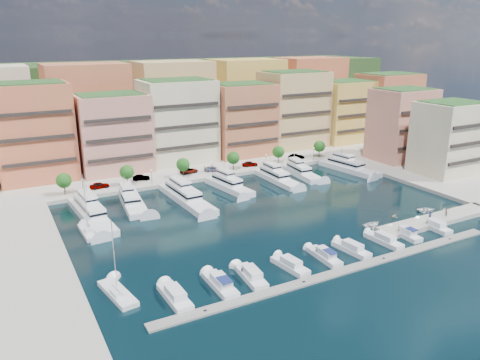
{
  "coord_description": "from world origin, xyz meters",
  "views": [
    {
      "loc": [
        -54.31,
        -85.92,
        39.48
      ],
      "look_at": [
        -2.77,
        9.34,
        6.0
      ],
      "focal_mm": 35.0,
      "sensor_mm": 36.0,
      "label": 1
    }
  ],
  "objects": [
    {
      "name": "tender_0",
      "position": [
        15.37,
        -17.19,
        0.46
      ],
      "size": [
        4.71,
        3.59,
        0.91
      ],
      "primitive_type": "imported",
      "rotation": [
        0.0,
        0.0,
        1.68
      ],
      "color": "white",
      "rests_on": "ground"
    },
    {
      "name": "cruiser_0",
      "position": [
        -32.69,
        -24.6,
        0.55
      ],
      "size": [
        2.98,
        9.02,
        2.55
      ],
      "color": "white",
      "rests_on": "ground"
    },
    {
      "name": "cruiser_6",
      "position": [
        11.43,
        -24.59,
        0.55
      ],
      "size": [
        3.0,
        8.6,
        2.55
      ],
      "color": "white",
      "rests_on": "ground"
    },
    {
      "name": "backblock_4",
      "position": [
        65.0,
        74.0,
        16.0
      ],
      "size": [
        26.0,
        18.0,
        30.0
      ],
      "primitive_type": "cube",
      "color": "#C75842",
      "rests_on": "north_quay"
    },
    {
      "name": "tree_1",
      "position": [
        -24.0,
        33.5,
        4.74
      ],
      "size": [
        3.8,
        3.8,
        5.65
      ],
      "color": "#473323",
      "rests_on": "north_quay"
    },
    {
      "name": "cruiser_5",
      "position": [
        3.07,
        -24.59,
        0.55
      ],
      "size": [
        3.3,
        8.51,
        2.55
      ],
      "color": "white",
      "rests_on": "ground"
    },
    {
      "name": "cruiser_8",
      "position": [
        26.09,
        -24.58,
        0.55
      ],
      "size": [
        2.86,
        7.82,
        2.55
      ],
      "color": "white",
      "rests_on": "ground"
    },
    {
      "name": "east_quay",
      "position": [
        62.0,
        -8.0,
        0.0
      ],
      "size": [
        34.0,
        76.0,
        2.0
      ],
      "primitive_type": "cube",
      "color": "#9E998E",
      "rests_on": "ground"
    },
    {
      "name": "tree_0",
      "position": [
        -40.0,
        33.5,
        4.74
      ],
      "size": [
        3.8,
        3.8,
        5.65
      ],
      "color": "#473323",
      "rests_on": "north_quay"
    },
    {
      "name": "cruiser_2",
      "position": [
        -19.01,
        -24.59,
        0.55
      ],
      "size": [
        3.41,
        8.83,
        2.55
      ],
      "color": "white",
      "rests_on": "ground"
    },
    {
      "name": "person_0",
      "position": [
        28.07,
        -21.55,
        1.84
      ],
      "size": [
        0.73,
        0.69,
        1.68
      ],
      "primitive_type": "imported",
      "rotation": [
        0.0,
        0.0,
        2.5
      ],
      "color": "navy",
      "rests_on": "finger_pier"
    },
    {
      "name": "backblock_2",
      "position": [
        5.0,
        74.0,
        16.0
      ],
      "size": [
        26.0,
        18.0,
        30.0
      ],
      "primitive_type": "cube",
      "color": "tan",
      "rests_on": "north_quay"
    },
    {
      "name": "apartment_east_a",
      "position": [
        62.0,
        19.99,
        12.31
      ],
      "size": [
        18.0,
        14.5,
        22.8
      ],
      "color": "tan",
      "rests_on": "east_quay"
    },
    {
      "name": "tender_3",
      "position": [
        37.27,
        -18.16,
        0.39
      ],
      "size": [
        1.68,
        1.51,
        0.78
      ],
      "primitive_type": "imported",
      "rotation": [
        0.0,
        0.0,
        1.74
      ],
      "color": "beige",
      "rests_on": "ground"
    },
    {
      "name": "cruiser_4",
      "position": [
        -3.4,
        -24.61,
        0.57
      ],
      "size": [
        2.71,
        8.45,
        2.66
      ],
      "color": "white",
      "rests_on": "ground"
    },
    {
      "name": "cruiser_3",
      "position": [
        -11.02,
        -24.59,
        0.55
      ],
      "size": [
        3.47,
        8.39,
        2.55
      ],
      "color": "white",
      "rests_on": "ground"
    },
    {
      "name": "yacht_1",
      "position": [
        -26.65,
        20.36,
        1.09
      ],
      "size": [
        6.66,
        19.16,
        7.3
      ],
      "color": "white",
      "rests_on": "ground"
    },
    {
      "name": "apartment_3",
      "position": [
        -2.0,
        51.99,
        13.81
      ],
      "size": [
        22.0,
        16.5,
        25.8
      ],
      "color": "#F3EABC",
      "rests_on": "north_quay"
    },
    {
      "name": "yacht_0",
      "position": [
        -37.06,
        17.21,
        1.21
      ],
      "size": [
        6.3,
        25.99,
        7.3
      ],
      "color": "white",
      "rests_on": "ground"
    },
    {
      "name": "yacht_6",
      "position": [
        40.17,
        19.49,
        1.21
      ],
      "size": [
        8.0,
        21.28,
        7.3
      ],
      "color": "white",
      "rests_on": "ground"
    },
    {
      "name": "car_1",
      "position": [
        -19.38,
        36.44,
        1.77
      ],
      "size": [
        4.94,
        2.73,
        1.54
      ],
      "primitive_type": "imported",
      "rotation": [
        0.0,
        0.0,
        1.32
      ],
      "color": "gray",
      "rests_on": "north_quay"
    },
    {
      "name": "car_4",
      "position": [
        14.42,
        34.67,
        1.82
      ],
      "size": [
        5.14,
        2.98,
        1.65
      ],
      "primitive_type": "imported",
      "rotation": [
        0.0,
        0.0,
        1.34
      ],
      "color": "gray",
      "rests_on": "north_quay"
    },
    {
      "name": "car_2",
      "position": [
        -4.93,
        36.69,
        1.76
      ],
      "size": [
        5.66,
        2.97,
        1.52
      ],
      "primitive_type": "imported",
      "rotation": [
        0.0,
        0.0,
        1.65
      ],
      "color": "gray",
      "rests_on": "north_quay"
    },
    {
      "name": "finger_pier",
      "position": [
        30.0,
        -22.0,
        0.0
      ],
      "size": [
        32.0,
        5.0,
        2.0
      ],
      "primitive_type": "cube",
      "color": "#9E998E",
      "rests_on": "ground"
    },
    {
      "name": "hillside",
      "position": [
        0.0,
        110.0,
        0.0
      ],
      "size": [
        240.0,
        40.0,
        58.0
      ],
      "primitive_type": "cube",
      "color": "#183616",
      "rests_on": "ground"
    },
    {
      "name": "car_3",
      "position": [
        2.0,
        34.9,
        1.77
      ],
      "size": [
        5.7,
        3.83,
        1.53
      ],
      "primitive_type": "imported",
      "rotation": [
        0.0,
        0.0,
        1.22
      ],
      "color": "gray",
      "rests_on": "north_quay"
    },
    {
      "name": "backblock_3",
      "position": [
        35.0,
        74.0,
        16.0
      ],
      "size": [
        26.0,
        18.0,
        30.0
      ],
      "primitive_type": "cube",
      "color": "#E0BA52",
      "rests_on": "north_quay"
    },
    {
      "name": "sailboat_2",
      "position": [
        -39.35,
        7.88,
        0.31
      ],
      "size": [
        2.94,
        9.21,
        13.2
      ],
      "color": "white",
      "rests_on": "ground"
    },
    {
      "name": "apartment_4",
      "position": [
        20.0,
        49.99,
        12.81
      ],
      "size": [
        20.0,
        15.5,
        23.8
      ],
      "color": "#C5704A",
      "rests_on": "north_quay"
    },
    {
      "name": "tender_1",
      "position": [
        23.5,
        -15.67,
        0.43
      ],
      "size": [
        1.94,
        1.79,
        0.85
      ],
      "primitive_type": "imported",
      "rotation": [
        0.0,
        0.0,
        1.84
      ],
      "color": "beige",
      "rests_on": "ground"
    },
    {
      "name": "yacht_4",
      "position": [
        15.03,
        20.36,
        1.09
      ],
      "size": [
        4.48,
        18.75,
        7.3
      ],
      "color": "white",
      "rests_on": "ground"
    },
    {
      "name": "south_pontoon",
      "position": [
        -3.0,
        -30.0,
        0.0
      ],
      "size": [
        72.0,
        2.2,
        0.35
      ],
      "primitive_type": "cube",
      "color": "gray",
      "rests_on": "ground"
    },
    {
      "name": "tender_2",
      "position": [
        33.03,
        -16.49,
        0.44
      ],
      "size": [
        5.02,
        4.34,
        0.87
      ],
      "primitive_type": "imported",
      "rotation": [
        0.0,
        0.0,
        1.2
      ],
      "color": "white",
      "rests_on": "ground"
    },
    {
      "name": "lamppost_1",
      "position": [
        -18.0,
        31.2,
        3.83
      ],
      "size": [
        0.3,
        0.3,
        4.2
      ],
      "color": "black",
      "rests_on": "north_quay"
    },
    {
      "name": "lamppost_2",
      "position": [
        0.0,
        31.2,
        3.83
      ],
      "size": [
        0.3,
        0.3,
        4.2
      ],
      "color": "black",
      "rests_on": "north_quay"
    },
    {
      "name": "lamppost_0",
      "position": [
        -36.0,
        31.2,
        3.83
      ],
      "size": [
        0.3,
        0.3,
        4.2
      ],
      "color": "black",
      "rests_on": "north_quay"
    },
    {
      "name": "apartment_5",
      "position": [
        42.0,
        51.99,
        14.31
      ],
      "size": [
        22.0,
        16.5,
        26.8
      ],
      "color": "tan",
      "rests_on": "north_quay"
    },
    {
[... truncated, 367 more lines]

